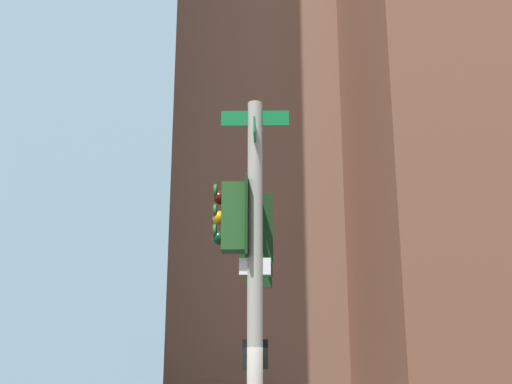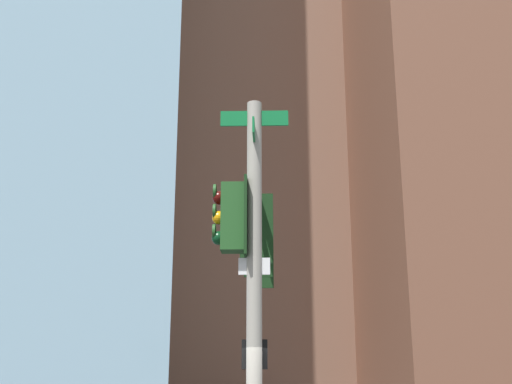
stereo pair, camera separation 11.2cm
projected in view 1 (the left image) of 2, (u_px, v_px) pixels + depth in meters
name	position (u px, v px, depth m)	size (l,w,h in m)	color
signal_pole_assembly	(254.00, 255.00, 11.01)	(1.78, 5.64, 6.13)	#9E998C
building_brick_nearside	(497.00, 80.00, 55.48)	(27.56, 19.20, 53.01)	brown
building_brick_midblock	(232.00, 126.00, 58.73)	(21.30, 16.47, 47.99)	#845B47
building_brick_farside	(233.00, 252.00, 76.25)	(17.25, 19.65, 33.28)	brown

